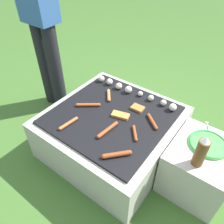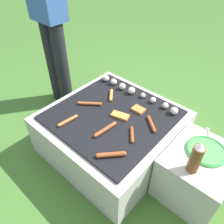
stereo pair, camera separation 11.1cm
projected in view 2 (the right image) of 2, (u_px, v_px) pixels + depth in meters
name	position (u px, v px, depth m)	size (l,w,h in m)	color
ground_plane	(112.00, 147.00, 1.87)	(14.00, 14.00, 0.00)	#3D6628
grill	(112.00, 132.00, 1.75)	(0.93, 0.93, 0.38)	#B2AA9E
side_ledge	(195.00, 173.00, 1.46)	(0.40, 0.46, 0.38)	#B2AA9E
person_standing	(46.00, 1.00, 1.75)	(0.30, 0.23, 1.73)	black
sausage_back_left	(151.00, 124.00, 1.53)	(0.14, 0.11, 0.03)	#93421E
sausage_front_center	(111.00, 155.00, 1.32)	(0.14, 0.15, 0.03)	#93421E
sausage_back_center	(89.00, 104.00, 1.71)	(0.16, 0.13, 0.03)	#A34C23
sausage_back_right	(68.00, 121.00, 1.56)	(0.04, 0.17, 0.02)	#B7602D
sausage_front_right	(111.00, 95.00, 1.79)	(0.11, 0.13, 0.03)	#C6753D
sausage_front_left	(105.00, 129.00, 1.49)	(0.05, 0.20, 0.03)	#93421E
sausage_mid_right	(132.00, 134.00, 1.46)	(0.10, 0.12, 0.02)	#93421E
bread_slice_center	(138.00, 110.00, 1.65)	(0.10, 0.07, 0.02)	#B27033
bread_slice_right	(120.00, 116.00, 1.60)	(0.14, 0.09, 0.02)	#D18438
mushroom_row	(135.00, 92.00, 1.80)	(0.74, 0.08, 0.06)	beige
plate_colorful	(206.00, 150.00, 1.36)	(0.25, 0.25, 0.02)	#4CB24C
condiment_bottle	(196.00, 158.00, 1.19)	(0.07, 0.07, 0.22)	brown
fork_utensil	(209.00, 137.00, 1.45)	(0.10, 0.18, 0.01)	silver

